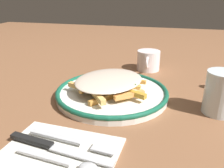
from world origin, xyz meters
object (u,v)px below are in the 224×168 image
fries_heap (109,82)px  spoon (70,163)px  coffee_mug (148,60)px  plate (112,93)px  water_glass (221,93)px  knife (50,146)px  napkin (60,152)px  fork (72,141)px

fries_heap → spoon: bearing=2.3°
fries_heap → coffee_mug: size_ratio=2.34×
plate → water_glass: size_ratio=2.96×
fries_heap → knife: fries_heap is taller
spoon → coffee_mug: bearing=173.1°
napkin → water_glass: size_ratio=2.02×
coffee_mug → water_glass: bearing=35.2°
coffee_mug → knife: bearing=-13.2°
plate → fries_heap: (-0.00, -0.01, 0.03)m
plate → fork: size_ratio=1.71×
spoon → knife: bearing=-122.5°
spoon → coffee_mug: (-0.54, 0.07, 0.02)m
plate → fries_heap: bearing=-92.1°
napkin → coffee_mug: 0.52m
fork → napkin: bearing=-24.5°
plate → water_glass: (0.02, 0.27, 0.04)m
knife → spoon: 0.06m
plate → fries_heap: fries_heap is taller
knife → spoon: size_ratio=1.38×
fries_heap → spoon: fries_heap is taller
fries_heap → water_glass: 0.27m
plate → napkin: (0.25, -0.03, -0.01)m
fries_heap → napkin: fries_heap is taller
fork → coffee_mug: bearing=169.7°
plate → spoon: (0.28, 0.00, 0.00)m
spoon → coffee_mug: 0.55m
fries_heap → fork: fries_heap is taller
fries_heap → knife: bearing=-9.5°
napkin → knife: (-0.00, -0.02, 0.01)m
napkin → water_glass: water_glass is taller
plate → knife: (0.25, -0.05, -0.00)m
napkin → water_glass: (-0.23, 0.30, 0.05)m
plate → napkin: bearing=-7.0°
fork → knife: 0.04m
water_glass → spoon: bearing=-44.8°
spoon → water_glass: (-0.26, 0.26, 0.04)m
napkin → fries_heap: bearing=174.7°
napkin → coffee_mug: size_ratio=1.97×
fork → knife: size_ratio=0.84×
napkin → spoon: 0.05m
napkin → plate: bearing=173.0°
fries_heap → napkin: 0.26m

